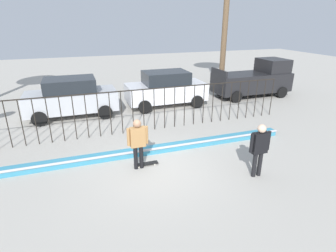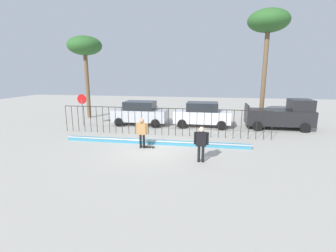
{
  "view_description": "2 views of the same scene",
  "coord_description": "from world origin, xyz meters",
  "px_view_note": "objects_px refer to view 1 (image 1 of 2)",
  "views": [
    {
      "loc": [
        -2.16,
        -7.56,
        4.54
      ],
      "look_at": [
        0.69,
        0.7,
        1.11
      ],
      "focal_mm": 29.33,
      "sensor_mm": 36.0,
      "label": 1
    },
    {
      "loc": [
        3.21,
        -12.58,
        4.13
      ],
      "look_at": [
        0.89,
        0.53,
        1.23
      ],
      "focal_mm": 26.27,
      "sensor_mm": 36.0,
      "label": 2
    }
  ],
  "objects_px": {
    "camera_operator": "(260,146)",
    "parked_car_white": "(166,88)",
    "pickup_truck": "(255,79)",
    "skateboarder": "(138,140)",
    "skateboard": "(146,164)",
    "parked_car_silver": "(71,97)"
  },
  "relations": [
    {
      "from": "skateboarder",
      "to": "skateboard",
      "type": "bearing_deg",
      "value": 5.17
    },
    {
      "from": "parked_car_silver",
      "to": "skateboarder",
      "type": "bearing_deg",
      "value": -75.8
    },
    {
      "from": "skateboard",
      "to": "parked_car_white",
      "type": "relative_size",
      "value": 0.19
    },
    {
      "from": "parked_car_silver",
      "to": "parked_car_white",
      "type": "height_order",
      "value": "same"
    },
    {
      "from": "pickup_truck",
      "to": "camera_operator",
      "type": "bearing_deg",
      "value": -129.08
    },
    {
      "from": "camera_operator",
      "to": "parked_car_white",
      "type": "bearing_deg",
      "value": -62.83
    },
    {
      "from": "skateboard",
      "to": "parked_car_silver",
      "type": "distance_m",
      "value": 6.45
    },
    {
      "from": "camera_operator",
      "to": "parked_car_silver",
      "type": "height_order",
      "value": "parked_car_silver"
    },
    {
      "from": "skateboarder",
      "to": "pickup_truck",
      "type": "height_order",
      "value": "pickup_truck"
    },
    {
      "from": "parked_car_white",
      "to": "pickup_truck",
      "type": "bearing_deg",
      "value": -2.39
    },
    {
      "from": "camera_operator",
      "to": "parked_car_silver",
      "type": "xyz_separation_m",
      "value": [
        -5.21,
        7.74,
        -0.05
      ]
    },
    {
      "from": "skateboard",
      "to": "parked_car_silver",
      "type": "relative_size",
      "value": 0.19
    },
    {
      "from": "camera_operator",
      "to": "parked_car_white",
      "type": "height_order",
      "value": "parked_car_white"
    },
    {
      "from": "camera_operator",
      "to": "pickup_truck",
      "type": "xyz_separation_m",
      "value": [
        5.59,
        8.09,
        0.01
      ]
    },
    {
      "from": "skateboard",
      "to": "parked_car_silver",
      "type": "xyz_separation_m",
      "value": [
        -2.16,
        6.01,
        0.91
      ]
    },
    {
      "from": "skateboarder",
      "to": "parked_car_white",
      "type": "height_order",
      "value": "parked_car_white"
    },
    {
      "from": "skateboarder",
      "to": "camera_operator",
      "type": "relative_size",
      "value": 0.99
    },
    {
      "from": "parked_car_silver",
      "to": "parked_car_white",
      "type": "xyz_separation_m",
      "value": [
        4.94,
        0.19,
        0.0
      ]
    },
    {
      "from": "skateboarder",
      "to": "skateboard",
      "type": "distance_m",
      "value": 0.99
    },
    {
      "from": "skateboard",
      "to": "parked_car_white",
      "type": "bearing_deg",
      "value": 44.14
    },
    {
      "from": "camera_operator",
      "to": "parked_car_white",
      "type": "xyz_separation_m",
      "value": [
        -0.27,
        7.93,
        -0.05
      ]
    },
    {
      "from": "parked_car_white",
      "to": "pickup_truck",
      "type": "distance_m",
      "value": 5.86
    }
  ]
}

